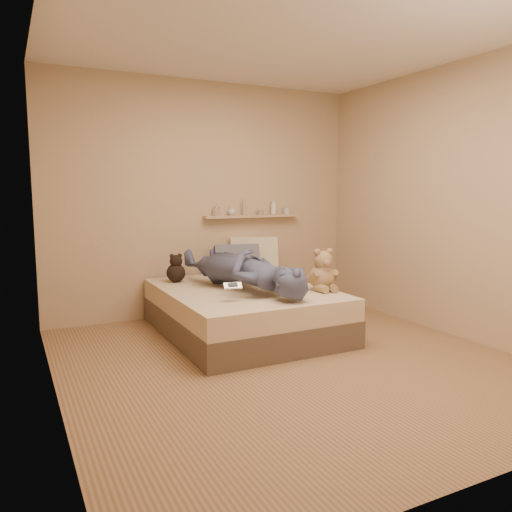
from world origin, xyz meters
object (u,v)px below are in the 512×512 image
teddy_bear (323,273)px  pillow_grey (237,261)px  pillow_cream (254,255)px  dark_plush (176,270)px  game_console (233,286)px  person (243,269)px  bed (243,311)px  wall_shelf (252,216)px

teddy_bear → pillow_grey: teddy_bear is taller
pillow_grey → pillow_cream: bearing=26.8°
dark_plush → pillow_grey: (0.74, 0.09, 0.04)m
game_console → pillow_cream: bearing=57.0°
person → pillow_cream: bearing=-131.9°
game_console → teddy_bear: teddy_bear is taller
bed → dark_plush: bearing=129.2°
bed → game_console: bearing=-123.8°
bed → pillow_grey: pillow_grey is taller
game_console → pillow_cream: size_ratio=0.30×
pillow_cream → pillow_grey: (-0.28, -0.14, -0.03)m
bed → wall_shelf: size_ratio=1.58×
game_console → dark_plush: size_ratio=0.55×
game_console → person: (0.31, 0.45, 0.06)m
pillow_cream → pillow_grey: bearing=-153.2°
dark_plush → wall_shelf: size_ratio=0.25×
bed → game_console: 0.70m
person → wall_shelf: size_ratio=1.40×
game_console → person: person is taller
dark_plush → wall_shelf: (1.04, 0.31, 0.52)m
bed → pillow_grey: 0.83m
teddy_bear → pillow_grey: size_ratio=0.81×
bed → person: 0.43m
pillow_cream → wall_shelf: (0.02, 0.08, 0.45)m
pillow_grey → person: 0.79m
teddy_bear → pillow_cream: size_ratio=0.74×
dark_plush → person: size_ratio=0.18×
dark_plush → bed: bearing=-50.8°
person → pillow_grey: bearing=-120.2°
pillow_grey → bed: bearing=-110.0°
dark_plush → teddy_bear: bearing=-42.7°
teddy_bear → person: teddy_bear is taller
bed → teddy_bear: (0.63, -0.44, 0.39)m
game_console → wall_shelf: size_ratio=0.14×
wall_shelf → teddy_bear: bearing=-86.4°
game_console → dark_plush: 1.11m
game_console → pillow_grey: size_ratio=0.33×
pillow_grey → person: person is taller
game_console → pillow_grey: (0.58, 1.19, 0.03)m
dark_plush → person: 0.80m
bed → person: (-0.02, -0.05, 0.43)m
bed → person: size_ratio=1.13×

